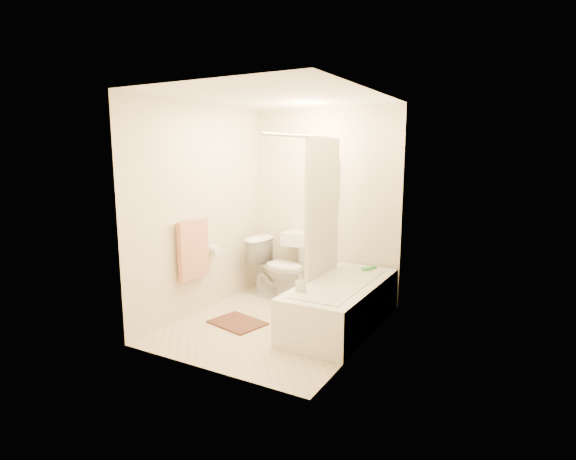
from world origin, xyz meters
The scene contains 17 objects.
floor centered at (0.00, 0.00, 0.00)m, with size 2.40×2.40×0.00m, color beige.
ceiling centered at (0.00, 0.00, 2.40)m, with size 2.40×2.40×0.00m, color white.
wall_back centered at (0.00, 1.20, 1.20)m, with size 2.00×0.02×2.40m, color beige.
wall_left centered at (-1.00, 0.00, 1.20)m, with size 0.02×2.40×2.40m, color beige.
wall_right centered at (1.00, 0.00, 1.20)m, with size 0.02×2.40×2.40m, color beige.
mirror centered at (0.00, 1.18, 1.50)m, with size 0.40×0.03×0.55m, color white.
curtain_rod centered at (0.30, 0.10, 2.00)m, with size 0.03×0.03×1.70m, color silver.
shower_curtain centered at (0.30, 0.50, 1.22)m, with size 0.04×0.80×1.55m, color silver.
towel_bar centered at (-0.96, -0.25, 1.10)m, with size 0.02×0.02×0.60m, color silver.
towel centered at (-0.93, -0.25, 0.78)m, with size 0.06×0.45×0.66m, color #CC7266.
toilet_paper centered at (-0.93, 0.12, 0.70)m, with size 0.12×0.12×0.11m, color white.
toilet centered at (-0.46, 0.80, 0.38)m, with size 0.43×0.77×0.75m, color white.
sink centered at (-0.22, 1.06, 0.45)m, with size 0.46×0.37×0.91m, color white, non-canonical shape.
bathtub centered at (0.63, 0.30, 0.24)m, with size 0.74×1.69×0.48m, color white, non-canonical shape.
bath_mat centered at (-0.37, -0.21, 0.01)m, with size 0.56×0.42×0.02m, color #4D2C1C.
soap_bottle centered at (0.40, -0.21, 0.57)m, with size 0.08×0.08×0.18m, color white.
scrub_brush centered at (0.72, 0.93, 0.50)m, with size 0.06×0.21×0.04m, color green.
Camera 1 is at (2.38, -4.00, 1.84)m, focal length 28.00 mm.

